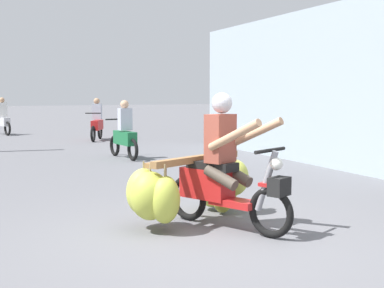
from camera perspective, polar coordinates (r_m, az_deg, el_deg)
ground_plane at (r=5.58m, az=3.46°, el=-10.78°), size 120.00×120.00×0.00m
motorbike_main_loaded at (r=6.30m, az=0.81°, el=-4.45°), size 1.80×2.05×1.58m
motorbike_distant_ahead_left at (r=12.50m, az=-7.43°, el=0.98°), size 0.50×1.62×1.40m
motorbike_distant_ahead_right at (r=17.52m, az=-10.40°, el=2.27°), size 0.83×1.50×1.40m
motorbike_distant_far_ahead at (r=20.68m, az=-20.11°, el=2.52°), size 0.67×1.57×1.40m
shopfront_building at (r=13.56m, az=16.54°, el=5.96°), size 3.61×8.61×3.40m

